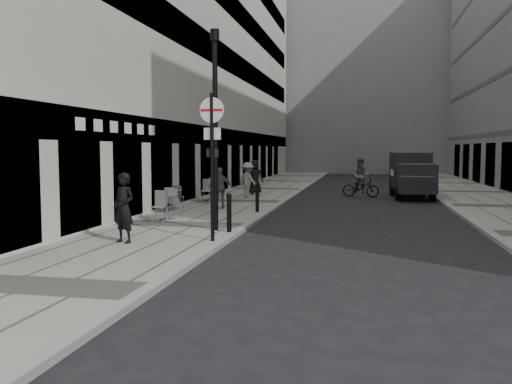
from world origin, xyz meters
TOP-DOWN VIEW (x-y plane):
  - ground at (0.00, 0.00)m, footprint 120.00×120.00m
  - sidewalk at (-2.00, 18.00)m, footprint 4.00×60.00m
  - far_sidewalk at (9.00, 18.00)m, footprint 4.00×60.00m
  - building_left at (-6.00, 24.50)m, footprint 4.00×45.00m
  - building_far at (1.50, 56.00)m, footprint 24.00×16.00m
  - walking_man at (-2.26, 6.89)m, footprint 0.73×0.61m
  - sign_post at (-0.20, 7.58)m, footprint 0.63×0.13m
  - lamppost at (-0.60, 9.32)m, footprint 0.25×0.25m
  - bollard_near at (-0.31, 13.96)m, footprint 0.13×0.13m
  - bollard_far at (-0.15, 9.09)m, footprint 0.13×0.13m
  - panel_van at (5.81, 22.39)m, footprint 1.95×4.84m
  - cyclist at (3.37, 22.36)m, footprint 1.93×0.98m
  - pedestrian_a at (-1.93, 14.77)m, footprint 1.00×0.61m
  - pedestrian_b at (-1.84, 19.42)m, footprint 1.25×1.11m
  - pedestrian_c at (-1.93, 21.54)m, footprint 0.95×0.72m
  - cafe_table_near at (-2.80, 11.25)m, footprint 0.77×1.74m
  - cafe_table_mid at (-3.60, 14.05)m, footprint 0.68×1.54m
  - cafe_table_far at (-3.15, 17.67)m, footprint 0.78×1.75m

SIDE VIEW (x-z plane):
  - ground at x=0.00m, z-range 0.00..0.00m
  - sidewalk at x=-2.00m, z-range 0.00..0.12m
  - far_sidewalk at x=9.00m, z-range 0.00..0.12m
  - cafe_table_mid at x=-3.60m, z-range 0.13..1.00m
  - bollard_near at x=-0.31m, z-range 0.12..1.10m
  - cafe_table_near at x=-2.80m, z-range 0.13..1.11m
  - bollard_far at x=-0.15m, z-range 0.12..1.13m
  - cafe_table_far at x=-3.15m, z-range 0.13..1.12m
  - cyclist at x=3.37m, z-range -0.22..1.77m
  - pedestrian_a at x=-1.93m, z-range 0.12..1.71m
  - pedestrian_b at x=-1.84m, z-range 0.12..1.80m
  - walking_man at x=-2.26m, z-range 0.12..1.85m
  - pedestrian_c at x=-1.93m, z-range 0.12..1.86m
  - panel_van at x=5.81m, z-range 0.14..2.39m
  - sign_post at x=-0.20m, z-range 0.64..4.33m
  - lamppost at x=-0.60m, z-range 0.44..6.05m
  - building_left at x=-6.00m, z-range 0.00..18.00m
  - building_far at x=1.50m, z-range 0.00..22.00m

